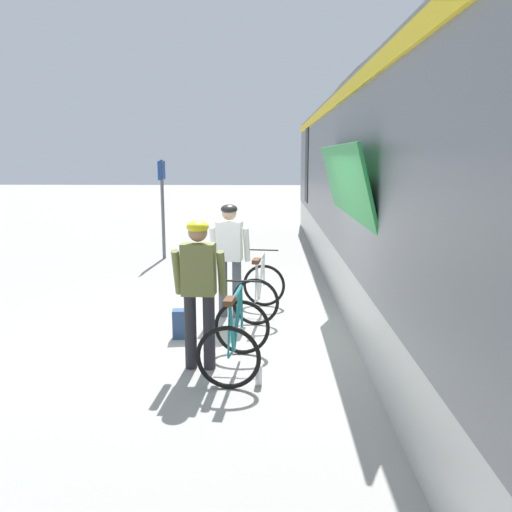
% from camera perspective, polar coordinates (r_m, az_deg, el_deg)
% --- Properties ---
extents(ground_plane, '(80.00, 80.00, 0.00)m').
position_cam_1_polar(ground_plane, '(7.35, -1.76, -8.88)').
color(ground_plane, '#A09E99').
extents(train_car, '(3.25, 21.45, 3.88)m').
position_cam_1_polar(train_car, '(9.13, 18.41, 7.04)').
color(train_car, slate).
rests_on(train_car, ground).
extents(cyclist_near_in_white, '(0.64, 0.36, 1.76)m').
position_cam_1_polar(cyclist_near_in_white, '(8.05, -2.89, 0.61)').
color(cyclist_near_in_white, '#4C515B').
rests_on(cyclist_near_in_white, ground).
extents(cyclist_far_in_olive, '(0.62, 0.33, 1.76)m').
position_cam_1_polar(cyclist_far_in_olive, '(6.08, -6.23, -2.77)').
color(cyclist_far_in_olive, '#232328').
rests_on(cyclist_far_in_olive, ground).
extents(bicycle_near_white, '(0.83, 1.14, 0.99)m').
position_cam_1_polar(bicycle_near_white, '(8.26, 0.42, -3.76)').
color(bicycle_near_white, black).
rests_on(bicycle_near_white, ground).
extents(bicycle_far_teal, '(0.81, 1.13, 0.99)m').
position_cam_1_polar(bicycle_far_teal, '(6.17, -2.24, -8.84)').
color(bicycle_far_teal, black).
rests_on(bicycle_far_teal, ground).
extents(backpack_on_platform, '(0.30, 0.21, 0.40)m').
position_cam_1_polar(backpack_on_platform, '(7.36, -7.95, -7.31)').
color(backpack_on_platform, navy).
rests_on(backpack_on_platform, ground).
extents(water_bottle_near_the_bikes, '(0.08, 0.08, 0.22)m').
position_cam_1_polar(water_bottle_near_the_bikes, '(5.90, 0.30, -12.80)').
color(water_bottle_near_the_bikes, silver).
rests_on(water_bottle_near_the_bikes, ground).
extents(platform_sign_post, '(0.08, 0.70, 2.40)m').
position_cam_1_polar(platform_sign_post, '(12.95, -10.15, 6.82)').
color(platform_sign_post, '#595B60').
rests_on(platform_sign_post, ground).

